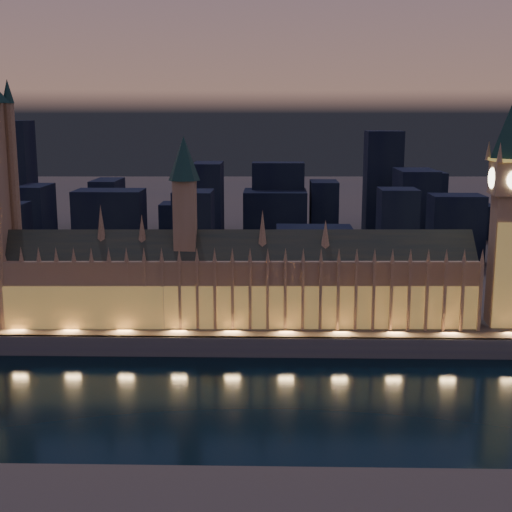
{
  "coord_description": "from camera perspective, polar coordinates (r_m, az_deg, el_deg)",
  "views": [
    {
      "loc": [
        11.77,
        -228.45,
        94.81
      ],
      "look_at": [
        5.0,
        55.0,
        38.0
      ],
      "focal_mm": 50.0,
      "sensor_mm": 36.0,
      "label": 1
    }
  ],
  "objects": [
    {
      "name": "ground_plane",
      "position": [
        247.62,
        -1.49,
        -11.19
      ],
      "size": [
        2000.0,
        2000.0,
        0.0
      ],
      "primitive_type": "plane",
      "color": "black",
      "rests_on": "ground"
    },
    {
      "name": "north_bank",
      "position": [
        754.03,
        0.47,
        4.41
      ],
      "size": [
        2000.0,
        960.0,
        8.0
      ],
      "primitive_type": "cube",
      "color": "#3F3F3B",
      "rests_on": "ground"
    },
    {
      "name": "embankment_wall",
      "position": [
        284.59,
        -1.08,
        -7.28
      ],
      "size": [
        2000.0,
        2.5,
        8.0
      ],
      "primitive_type": "cube",
      "color": "#4A4E59",
      "rests_on": "ground"
    },
    {
      "name": "palace_of_westminster",
      "position": [
        298.64,
        -1.96,
        -1.92
      ],
      "size": [
        202.0,
        24.96,
        78.0
      ],
      "color": "olive",
      "rests_on": "north_bank"
    },
    {
      "name": "elizabeth_tower",
      "position": [
        307.4,
        19.68,
        5.02
      ],
      "size": [
        18.0,
        18.0,
        101.66
      ],
      "color": "olive",
      "rests_on": "north_bank"
    },
    {
      "name": "city_backdrop",
      "position": [
        479.75,
        3.53,
        3.65
      ],
      "size": [
        467.74,
        215.63,
        81.68
      ],
      "color": "black",
      "rests_on": "north_bank"
    }
  ]
}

